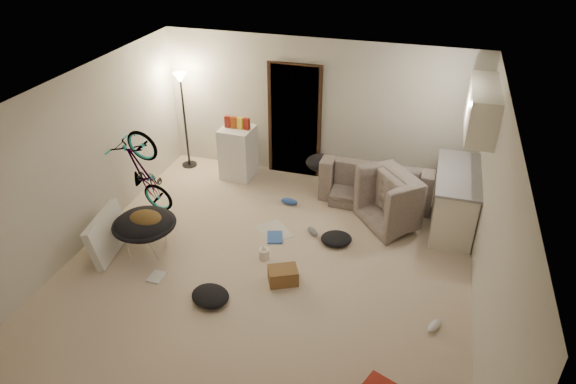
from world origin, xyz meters
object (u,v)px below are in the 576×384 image
(kitchen_counter, at_px, (454,200))
(saucer_chair, at_px, (145,229))
(floor_lamp, at_px, (183,100))
(mini_fridge, at_px, (238,152))
(juicer, at_px, (264,253))
(armchair, at_px, (406,202))
(bicycle, at_px, (147,190))
(tv_box, at_px, (107,234))
(drink_case_a, at_px, (283,275))
(sofa, at_px, (377,185))

(kitchen_counter, height_order, saucer_chair, kitchen_counter)
(floor_lamp, bearing_deg, mini_fridge, -5.40)
(juicer, bearing_deg, armchair, 40.93)
(armchair, height_order, bicycle, bicycle)
(saucer_chair, bearing_deg, juicer, 10.43)
(floor_lamp, distance_m, tv_box, 2.97)
(kitchen_counter, xyz_separation_m, bicycle, (-4.73, -1.02, -0.04))
(floor_lamp, distance_m, bicycle, 1.90)
(armchair, bearing_deg, bicycle, 63.87)
(bicycle, height_order, mini_fridge, mini_fridge)
(floor_lamp, distance_m, mini_fridge, 1.35)
(armchair, bearing_deg, drink_case_a, 105.58)
(drink_case_a, bearing_deg, saucer_chair, 151.26)
(sofa, height_order, tv_box, tv_box)
(floor_lamp, xyz_separation_m, bicycle, (0.10, -1.67, -0.90))
(sofa, distance_m, saucer_chair, 3.83)
(armchair, relative_size, bicycle, 0.65)
(floor_lamp, xyz_separation_m, drink_case_a, (2.71, -2.73, -1.20))
(bicycle, relative_size, mini_fridge, 1.63)
(tv_box, bearing_deg, drink_case_a, -7.62)
(drink_case_a, bearing_deg, sofa, 44.97)
(bicycle, height_order, drink_case_a, bicycle)
(bicycle, xyz_separation_m, saucer_chair, (0.52, -0.95, -0.02))
(tv_box, distance_m, juicer, 2.26)
(bicycle, xyz_separation_m, juicer, (2.20, -0.64, -0.32))
(mini_fridge, bearing_deg, saucer_chair, -96.81)
(saucer_chair, height_order, juicer, saucer_chair)
(sofa, relative_size, juicer, 8.51)
(sofa, xyz_separation_m, armchair, (0.52, -0.54, 0.06))
(sofa, distance_m, juicer, 2.48)
(saucer_chair, xyz_separation_m, juicer, (1.68, 0.31, -0.29))
(kitchen_counter, bearing_deg, tv_box, -155.56)
(drink_case_a, bearing_deg, bicycle, 132.10)
(mini_fridge, xyz_separation_m, drink_case_a, (1.65, -2.63, -0.36))
(bicycle, distance_m, mini_fridge, 1.84)
(sofa, xyz_separation_m, saucer_chair, (-2.97, -2.42, 0.11))
(sofa, bearing_deg, tv_box, 37.87)
(kitchen_counter, relative_size, mini_fridge, 1.59)
(bicycle, distance_m, saucer_chair, 1.08)
(sofa, bearing_deg, kitchen_counter, 161.26)
(armchair, bearing_deg, floor_lamp, 40.63)
(bicycle, height_order, tv_box, bicycle)
(tv_box, bearing_deg, juicer, 3.30)
(mini_fridge, relative_size, tv_box, 1.00)
(kitchen_counter, bearing_deg, sofa, 160.08)
(bicycle, bearing_deg, sofa, -59.65)
(mini_fridge, xyz_separation_m, tv_box, (-0.96, -2.70, -0.16))
(mini_fridge, height_order, tv_box, mini_fridge)
(armchair, height_order, drink_case_a, armchair)
(sofa, bearing_deg, bicycle, 24.02)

